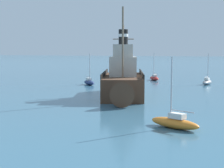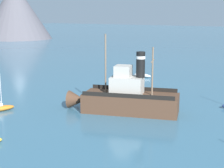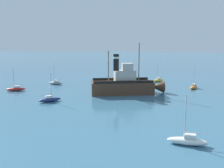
{
  "view_description": "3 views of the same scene",
  "coord_description": "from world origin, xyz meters",
  "px_view_note": "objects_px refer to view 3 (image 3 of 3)",
  "views": [
    {
      "loc": [
        -13.85,
        37.18,
        5.29
      ],
      "look_at": [
        -0.05,
        3.73,
        1.77
      ],
      "focal_mm": 55.0,
      "sensor_mm": 36.0,
      "label": 1
    },
    {
      "loc": [
        -36.17,
        -21.92,
        12.41
      ],
      "look_at": [
        1.79,
        3.92,
        2.94
      ],
      "focal_mm": 55.0,
      "sensor_mm": 36.0,
      "label": 2
    },
    {
      "loc": [
        45.23,
        8.85,
        9.4
      ],
      "look_at": [
        2.9,
        -1.46,
        2.32
      ],
      "focal_mm": 38.0,
      "sensor_mm": 36.0,
      "label": 3
    }
  ],
  "objects_px": {
    "sailboat_orange": "(194,87)",
    "old_tugboat": "(125,84)",
    "sailboat_navy": "(50,99)",
    "sailboat_red": "(16,89)",
    "sailboat_white": "(188,140)",
    "sailboat_grey": "(56,83)",
    "sailboat_yellow": "(158,80)"
  },
  "relations": [
    {
      "from": "old_tugboat",
      "to": "sailboat_white",
      "type": "bearing_deg",
      "value": 24.43
    },
    {
      "from": "sailboat_red",
      "to": "old_tugboat",
      "type": "bearing_deg",
      "value": 96.45
    },
    {
      "from": "sailboat_grey",
      "to": "sailboat_white",
      "type": "bearing_deg",
      "value": 44.18
    },
    {
      "from": "old_tugboat",
      "to": "sailboat_orange",
      "type": "xyz_separation_m",
      "value": [
        -8.94,
        13.7,
        -1.4
      ]
    },
    {
      "from": "sailboat_red",
      "to": "sailboat_navy",
      "type": "distance_m",
      "value": 13.77
    },
    {
      "from": "old_tugboat",
      "to": "sailboat_orange",
      "type": "bearing_deg",
      "value": 123.11
    },
    {
      "from": "old_tugboat",
      "to": "sailboat_orange",
      "type": "relative_size",
      "value": 3.0
    },
    {
      "from": "old_tugboat",
      "to": "sailboat_red",
      "type": "height_order",
      "value": "old_tugboat"
    },
    {
      "from": "sailboat_grey",
      "to": "sailboat_navy",
      "type": "distance_m",
      "value": 18.56
    },
    {
      "from": "sailboat_orange",
      "to": "old_tugboat",
      "type": "bearing_deg",
      "value": -56.89
    },
    {
      "from": "old_tugboat",
      "to": "sailboat_grey",
      "type": "height_order",
      "value": "old_tugboat"
    },
    {
      "from": "old_tugboat",
      "to": "sailboat_grey",
      "type": "xyz_separation_m",
      "value": [
        -7.14,
        -18.69,
        -1.4
      ]
    },
    {
      "from": "sailboat_white",
      "to": "sailboat_red",
      "type": "bearing_deg",
      "value": -121.24
    },
    {
      "from": "old_tugboat",
      "to": "sailboat_white",
      "type": "xyz_separation_m",
      "value": [
        22.7,
        10.31,
        -1.4
      ]
    },
    {
      "from": "old_tugboat",
      "to": "sailboat_orange",
      "type": "height_order",
      "value": "old_tugboat"
    },
    {
      "from": "sailboat_yellow",
      "to": "sailboat_orange",
      "type": "distance_m",
      "value": 11.72
    },
    {
      "from": "sailboat_orange",
      "to": "sailboat_navy",
      "type": "distance_m",
      "value": 31.11
    },
    {
      "from": "sailboat_yellow",
      "to": "sailboat_navy",
      "type": "relative_size",
      "value": 1.0
    },
    {
      "from": "sailboat_white",
      "to": "sailboat_orange",
      "type": "bearing_deg",
      "value": 173.88
    },
    {
      "from": "sailboat_grey",
      "to": "sailboat_navy",
      "type": "bearing_deg",
      "value": 24.03
    },
    {
      "from": "sailboat_orange",
      "to": "sailboat_grey",
      "type": "bearing_deg",
      "value": -86.83
    },
    {
      "from": "sailboat_yellow",
      "to": "sailboat_grey",
      "type": "xyz_separation_m",
      "value": [
        10.23,
        -24.25,
        0.0
      ]
    },
    {
      "from": "sailboat_yellow",
      "to": "sailboat_grey",
      "type": "relative_size",
      "value": 1.0
    },
    {
      "from": "sailboat_grey",
      "to": "sailboat_navy",
      "type": "xyz_separation_m",
      "value": [
        16.95,
        7.56,
        0.0
      ]
    },
    {
      "from": "sailboat_orange",
      "to": "sailboat_yellow",
      "type": "bearing_deg",
      "value": -136.03
    },
    {
      "from": "sailboat_yellow",
      "to": "sailboat_red",
      "type": "bearing_deg",
      "value": -54.92
    },
    {
      "from": "sailboat_red",
      "to": "sailboat_orange",
      "type": "xyz_separation_m",
      "value": [
        -11.52,
        36.55,
        0.0
      ]
    },
    {
      "from": "sailboat_grey",
      "to": "sailboat_white",
      "type": "relative_size",
      "value": 1.0
    },
    {
      "from": "sailboat_red",
      "to": "sailboat_orange",
      "type": "height_order",
      "value": "same"
    },
    {
      "from": "sailboat_orange",
      "to": "sailboat_navy",
      "type": "xyz_separation_m",
      "value": [
        18.75,
        -24.83,
        0.0
      ]
    },
    {
      "from": "sailboat_yellow",
      "to": "sailboat_white",
      "type": "height_order",
      "value": "same"
    },
    {
      "from": "old_tugboat",
      "to": "sailboat_yellow",
      "type": "relative_size",
      "value": 3.0
    }
  ]
}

